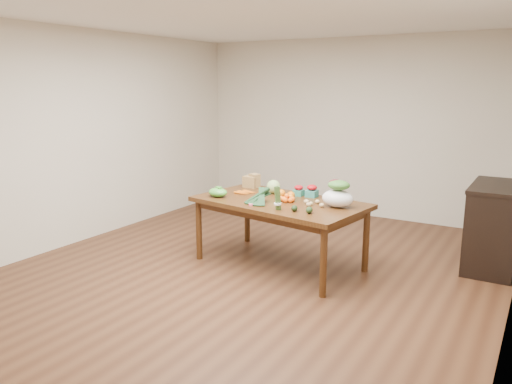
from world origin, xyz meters
The scene contains 26 objects.
floor centered at (0.00, 0.00, 0.00)m, with size 6.00×6.00×0.00m, color #4F2F1B.
ceiling centered at (0.00, 0.00, 2.70)m, with size 5.00×6.00×0.02m, color white.
room_walls centered at (0.00, 0.00, 1.35)m, with size 5.02×6.02×2.70m.
dining_table centered at (0.15, 0.38, 0.38)m, with size 1.85×1.03×0.75m, color #4E2D12.
cabinet centered at (2.22, 1.53, 0.47)m, with size 0.52×1.02×0.94m, color black.
dish_towel centered at (1.96, 1.40, 0.55)m, with size 0.02×0.28×0.45m, color white.
paper_bag centered at (-0.49, 0.83, 0.84)m, with size 0.24×0.20×0.17m, color #A18248, non-canonical shape.
cabbage centered at (-0.08, 0.66, 0.83)m, with size 0.16×0.16×0.16m, color #A0C873.
strawberry_basket_a centered at (0.23, 0.70, 0.80)m, with size 0.11×0.11×0.10m, color #B60C1B, non-canonical shape.
strawberry_basket_b centered at (0.38, 0.73, 0.81)m, with size 0.12×0.12×0.11m, color red, non-canonical shape.
orange_a centered at (0.09, 0.53, 0.80)m, with size 0.09×0.09×0.09m, color orange.
orange_b centered at (0.23, 0.50, 0.79)m, with size 0.09×0.09×0.09m, color orange.
orange_c centered at (0.26, 0.43, 0.79)m, with size 0.07×0.07×0.07m, color orange.
mandarin_cluster centered at (0.24, 0.38, 0.80)m, with size 0.18×0.18×0.09m, color orange, non-canonical shape.
carrots centered at (-0.35, 0.49, 0.76)m, with size 0.22×0.19×0.03m, color orange, non-canonical shape.
snap_pea_bag centered at (-0.54, 0.18, 0.80)m, with size 0.23×0.17×0.10m, color green.
kale_bunch centered at (0.02, 0.11, 0.83)m, with size 0.32×0.40×0.16m, color black, non-canonical shape.
asparagus_bundle centered at (0.33, 0.00, 0.88)m, with size 0.08×0.08×0.25m, color #547B38, non-canonical shape.
potato_a centered at (0.47, 0.39, 0.77)m, with size 0.06×0.05×0.05m, color tan.
potato_b centered at (0.55, 0.28, 0.77)m, with size 0.05×0.05×0.05m, color tan.
potato_c centered at (0.54, 0.36, 0.77)m, with size 0.04×0.04×0.04m, color tan.
potato_d centered at (0.57, 0.46, 0.77)m, with size 0.05×0.05×0.04m, color #D5B57B.
potato_e centered at (0.68, 0.33, 0.77)m, with size 0.05×0.05×0.04m, color tan.
avocado_a centered at (0.50, 0.04, 0.78)m, with size 0.06×0.09×0.06m, color black.
avocado_b centered at (0.67, 0.04, 0.78)m, with size 0.07×0.10×0.07m, color black.
salad_bag centered at (0.81, 0.43, 0.88)m, with size 0.33×0.25×0.26m, color white, non-canonical shape.
Camera 1 is at (2.67, -4.36, 2.01)m, focal length 35.00 mm.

